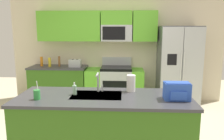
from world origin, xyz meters
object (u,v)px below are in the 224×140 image
drink_cup_green (37,95)px  backpack (177,91)px  pepper_mill (59,61)px  bottle_yellow (50,62)px  soap_dispenser (74,90)px  paper_towel_roll (131,83)px  toaster (75,63)px  sink_faucet (98,81)px  refrigerator (178,67)px  bottle_orange (42,61)px  range_oven (115,86)px

drink_cup_green → backpack: bearing=3.0°
pepper_mill → bottle_yellow: bearing=-170.0°
bottle_yellow → soap_dispenser: bearing=-63.7°
soap_dispenser → paper_towel_roll: paper_towel_roll is taller
bottle_yellow → backpack: backpack is taller
toaster → sink_faucet: size_ratio=0.99×
sink_faucet → backpack: (1.04, -0.28, -0.05)m
backpack → soap_dispenser: bearing=173.8°
sink_faucet → paper_towel_roll: (0.47, 0.06, -0.05)m
drink_cup_green → backpack: 1.79m
backpack → paper_towel_roll: bearing=148.9°
drink_cup_green → pepper_mill: bearing=100.0°
toaster → sink_faucet: sink_faucet is taller
sink_faucet → drink_cup_green: bearing=-153.4°
pepper_mill → toaster: bearing=-7.2°
refrigerator → bottle_yellow: (-3.02, 0.03, 0.08)m
pepper_mill → soap_dispenser: (0.88, -2.26, -0.06)m
pepper_mill → backpack: pepper_mill is taller
refrigerator → paper_towel_roll: bearing=-119.7°
bottle_orange → drink_cup_green: (0.89, -2.54, -0.05)m
refrigerator → sink_faucet: bearing=-128.0°
refrigerator → sink_faucet: 2.61m
bottle_orange → bottle_yellow: 0.24m
paper_towel_roll → sink_faucet: bearing=-172.1°
bottle_orange → backpack: 3.62m
range_oven → drink_cup_green: drink_cup_green is taller
refrigerator → drink_cup_green: size_ratio=7.55×
toaster → backpack: (1.83, -2.36, 0.03)m
drink_cup_green → refrigerator: bearing=46.0°
toaster → sink_faucet: (0.79, -2.08, 0.08)m
bottle_yellow → paper_towel_roll: (1.88, -2.02, 0.01)m
paper_towel_roll → drink_cup_green: bearing=-160.1°
bottle_yellow → drink_cup_green: size_ratio=0.87×
bottle_yellow → paper_towel_roll: bearing=-47.1°
toaster → paper_towel_roll: paper_towel_roll is taller
drink_cup_green → soap_dispenser: (0.43, 0.24, 0.00)m
refrigerator → bottle_orange: (-3.24, 0.11, 0.09)m
toaster → bottle_yellow: 0.62m
bottle_orange → backpack: bearing=-42.4°
refrigerator → toaster: bearing=179.5°
drink_cup_green → soap_dispenser: bearing=29.0°
toaster → pepper_mill: (-0.39, 0.05, 0.03)m
bottle_orange → backpack: size_ratio=0.71×
drink_cup_green → paper_towel_roll: bearing=19.9°
refrigerator → range_oven: bearing=177.2°
pepper_mill → soap_dispenser: size_ratio=1.46×
sink_faucet → soap_dispenser: 0.35m
refrigerator → pepper_mill: bearing=178.6°
bottle_yellow → backpack: bearing=-44.0°
toaster → refrigerator: bearing=-0.5°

